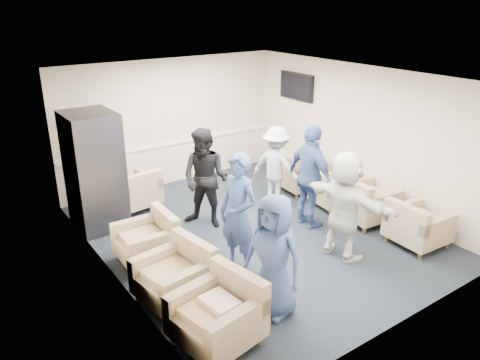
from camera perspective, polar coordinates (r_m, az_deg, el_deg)
floor at (r=8.24m, az=1.79°, el=-6.45°), size 6.00×6.00×0.00m
ceiling at (r=7.38m, az=2.03°, el=12.42°), size 6.00×6.00×0.00m
back_wall at (r=10.16m, az=-8.33°, el=6.94°), size 5.00×0.02×2.70m
front_wall at (r=5.78m, az=20.06°, el=-5.63°), size 5.00×0.02×2.70m
left_wall at (r=6.61m, az=-15.75°, el=-1.66°), size 0.02×6.00×2.70m
right_wall at (r=9.36m, az=14.32°, el=5.23°), size 0.02×6.00×2.70m
chair_rail at (r=10.27m, az=-8.15°, el=4.48°), size 4.98×0.04×0.06m
tv at (r=10.39m, az=6.89°, el=11.25°), size 0.10×1.00×0.58m
armchair_left_near at (r=5.73m, az=-2.41°, el=-16.21°), size 1.03×1.03×0.72m
armchair_left_mid at (r=6.45m, az=-7.63°, el=-11.67°), size 0.98×0.98×0.70m
armchair_left_far at (r=7.41m, az=-10.98°, el=-7.40°), size 0.85×0.85×0.66m
armchair_right_near at (r=8.23m, az=20.68°, el=-5.37°), size 0.88×0.88×0.67m
armchair_right_midnear at (r=8.80m, az=14.90°, el=-2.71°), size 0.98×0.98×0.72m
armchair_right_midfar at (r=9.29m, az=11.15°, el=-1.43°), size 0.86×0.86×0.62m
armchair_right_far at (r=9.96m, az=7.13°, el=0.69°), size 0.95×0.95×0.72m
armchair_corner at (r=9.24m, az=-12.69°, el=-1.46°), size 0.96×0.96×0.68m
vending_machine at (r=8.50m, az=-17.29°, el=1.06°), size 0.84×0.98×2.07m
backpack at (r=7.08m, az=-5.26°, el=-9.53°), size 0.29×0.24×0.43m
pillow at (r=5.61m, az=-2.49°, el=-14.85°), size 0.37×0.46×0.12m
person_front_left at (r=5.94m, az=4.13°, el=-9.26°), size 0.76×0.94×1.65m
person_mid_left at (r=6.79m, az=-0.22°, el=-4.19°), size 0.57×0.75×1.84m
person_back_left at (r=8.18m, az=-4.24°, el=0.16°), size 1.04×1.10×1.79m
person_back_right at (r=9.11m, az=4.44°, el=1.70°), size 0.92×1.16×1.58m
person_mid_right at (r=8.23m, az=8.61°, el=0.36°), size 0.52×1.12×1.86m
person_front_right at (r=7.36m, az=12.68°, el=-3.00°), size 0.70×1.67×1.75m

